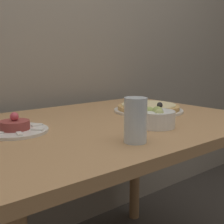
# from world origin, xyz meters

# --- Properties ---
(dining_table) EXTENTS (1.16, 0.84, 0.74)m
(dining_table) POSITION_xyz_m (0.00, 0.42, 0.64)
(dining_table) COLOR #AD7F51
(dining_table) RESTS_ON ground_plane
(pizza_plate) EXTENTS (0.31, 0.31, 0.06)m
(pizza_plate) POSITION_xyz_m (0.28, 0.46, 0.76)
(pizza_plate) COLOR silver
(pizza_plate) RESTS_ON dining_table
(tartare_plate) EXTENTS (0.22, 0.22, 0.07)m
(tartare_plate) POSITION_xyz_m (-0.33, 0.48, 0.75)
(tartare_plate) COLOR silver
(tartare_plate) RESTS_ON dining_table
(small_bowl) EXTENTS (0.13, 0.13, 0.08)m
(small_bowl) POSITION_xyz_m (0.08, 0.23, 0.77)
(small_bowl) COLOR white
(small_bowl) RESTS_ON dining_table
(drinking_glass) EXTENTS (0.07, 0.07, 0.13)m
(drinking_glass) POSITION_xyz_m (-0.11, 0.14, 0.81)
(drinking_glass) COLOR silver
(drinking_glass) RESTS_ON dining_table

